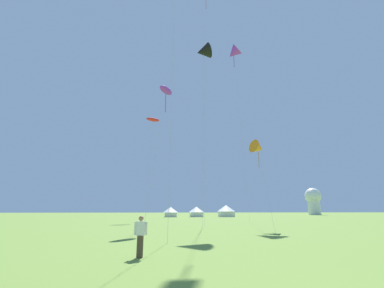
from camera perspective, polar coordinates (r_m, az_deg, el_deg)
kite_red_parafoil at (r=56.40m, az=-8.43°, el=5.20°), size 3.07×2.14×20.85m
kite_black_delta at (r=40.75m, az=2.43°, el=19.29°), size 2.52×2.27×25.70m
kite_purple_parafoil at (r=35.33m, az=-5.65°, el=11.39°), size 3.21×3.23×17.64m
kite_orange_delta at (r=32.05m, az=14.04°, el=-0.84°), size 2.23×3.19×10.01m
kite_purple_delta at (r=54.43m, az=8.96°, el=18.84°), size 3.93×3.84×32.96m
person_spectator at (r=12.38m, az=-11.08°, el=-19.04°), size 0.57×0.28×1.73m
festival_tent_right at (r=77.92m, az=-4.63°, el=-14.30°), size 4.24×4.24×2.75m
festival_tent_left at (r=78.43m, az=0.95°, el=-14.30°), size 4.41×4.41×2.87m
festival_tent_center at (r=79.92m, az=7.38°, el=-14.00°), size 5.13×5.13×3.33m
observatory_dome at (r=121.76m, az=24.70°, el=-10.87°), size 6.40×6.40×10.80m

